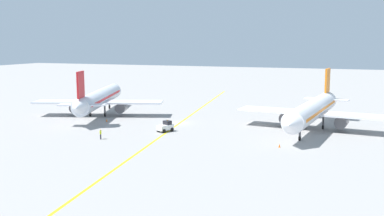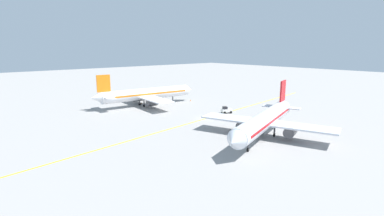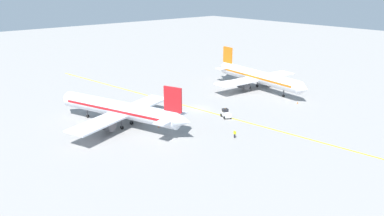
% 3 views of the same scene
% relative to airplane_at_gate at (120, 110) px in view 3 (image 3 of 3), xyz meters
% --- Properties ---
extents(ground_plane, '(400.00, 400.00, 0.00)m').
position_rel_airplane_at_gate_xyz_m(ground_plane, '(20.20, -2.67, -3.71)').
color(ground_plane, gray).
extents(apron_yellow_centreline, '(17.40, 118.85, 0.01)m').
position_rel_airplane_at_gate_xyz_m(apron_yellow_centreline, '(20.20, -2.67, -3.71)').
color(apron_yellow_centreline, yellow).
rests_on(apron_yellow_centreline, ground).
extents(airplane_at_gate, '(28.20, 34.59, 10.60)m').
position_rel_airplane_at_gate_xyz_m(airplane_at_gate, '(0.00, 0.00, 0.00)').
color(airplane_at_gate, silver).
rests_on(airplane_at_gate, ground).
extents(airplane_adjacent_stand, '(28.38, 35.55, 10.60)m').
position_rel_airplane_at_gate_xyz_m(airplane_adjacent_stand, '(45.70, -0.28, 0.00)').
color(airplane_adjacent_stand, white).
rests_on(airplane_adjacent_stand, ground).
extents(baggage_tug_white, '(2.65, 3.35, 2.11)m').
position_rel_airplane_at_gate_xyz_m(baggage_tug_white, '(21.04, -11.29, -2.81)').
color(baggage_tug_white, white).
rests_on(baggage_tug_white, ground).
extents(ground_crew_worker, '(0.32, 0.56, 1.68)m').
position_rel_airplane_at_gate_xyz_m(ground_crew_worker, '(13.56, -20.98, -2.80)').
color(ground_crew_worker, '#23232D').
rests_on(ground_crew_worker, ground).
extents(traffic_cone_near_nose, '(0.32, 0.32, 0.55)m').
position_rel_airplane_at_gate_xyz_m(traffic_cone_near_nose, '(42.44, -16.29, -3.43)').
color(traffic_cone_near_nose, orange).
rests_on(traffic_cone_near_nose, ground).
extents(traffic_cone_mid_apron, '(0.32, 0.32, 0.55)m').
position_rel_airplane_at_gate_xyz_m(traffic_cone_mid_apron, '(5.60, -6.10, -3.43)').
color(traffic_cone_mid_apron, orange).
rests_on(traffic_cone_mid_apron, ground).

